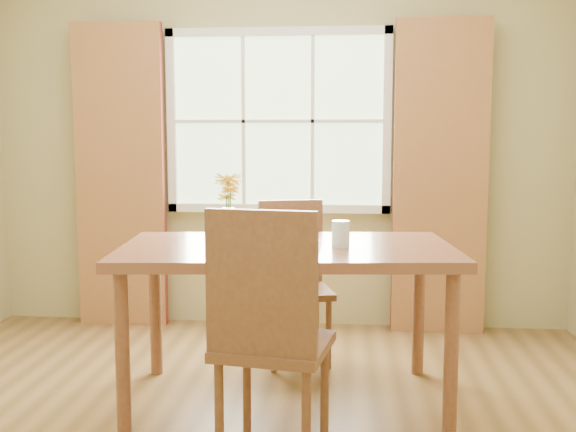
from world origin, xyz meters
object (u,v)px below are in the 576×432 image
(chair_far, at_px, (293,273))
(dining_table, at_px, (287,262))
(flower_vase, at_px, (228,199))
(chair_near, at_px, (268,327))
(croissant_sandwich, at_px, (270,234))
(water_glass, at_px, (341,235))

(chair_far, bearing_deg, dining_table, -103.53)
(dining_table, height_order, flower_vase, flower_vase)
(chair_far, bearing_deg, chair_near, -105.11)
(croissant_sandwich, bearing_deg, water_glass, -23.17)
(chair_far, height_order, flower_vase, flower_vase)
(chair_near, relative_size, flower_vase, 3.05)
(dining_table, xyz_separation_m, water_glass, (0.28, -0.04, 0.15))
(chair_near, height_order, flower_vase, flower_vase)
(dining_table, xyz_separation_m, chair_near, (-0.02, -0.71, -0.14))
(flower_vase, bearing_deg, dining_table, -22.61)
(croissant_sandwich, bearing_deg, flower_vase, 101.10)
(croissant_sandwich, relative_size, water_glass, 1.39)
(dining_table, xyz_separation_m, croissant_sandwich, (-0.08, -0.11, 0.16))
(dining_table, bearing_deg, chair_near, -96.35)
(croissant_sandwich, bearing_deg, dining_table, 20.68)
(chair_far, height_order, croissant_sandwich, chair_far)
(water_glass, bearing_deg, dining_table, 172.48)
(chair_near, height_order, chair_far, chair_near)
(dining_table, distance_m, water_glass, 0.32)
(chair_far, distance_m, croissant_sandwich, 0.89)
(chair_far, relative_size, water_glass, 7.29)
(chair_far, bearing_deg, flower_vase, -133.83)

